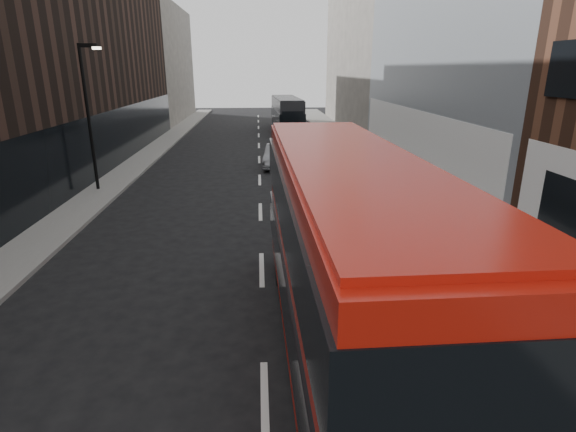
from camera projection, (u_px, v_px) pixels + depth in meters
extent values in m
cube|color=slate|center=(369.00, 160.00, 30.69)|extent=(3.00, 80.00, 0.15)
cube|color=slate|center=(138.00, 163.00, 29.73)|extent=(2.00, 80.00, 0.15)
cube|color=silver|center=(414.00, 142.00, 26.43)|extent=(0.35, 21.00, 3.80)
cube|color=#655F59|center=(369.00, 38.00, 46.17)|extent=(5.00, 24.00, 18.00)
cube|color=black|center=(96.00, 54.00, 32.09)|extent=(5.00, 24.00, 14.00)
cube|color=#655F59|center=(160.00, 64.00, 53.10)|extent=(5.00, 20.00, 13.00)
cylinder|color=black|center=(89.00, 119.00, 21.96)|extent=(0.16, 0.16, 7.00)
cube|color=black|center=(87.00, 45.00, 20.92)|extent=(0.90, 0.15, 0.18)
cube|color=#FFF2CC|center=(97.00, 48.00, 20.99)|extent=(0.35, 0.22, 0.12)
cube|color=#AD150A|center=(345.00, 255.00, 9.19)|extent=(2.66, 11.00, 3.99)
cube|color=black|center=(344.00, 283.00, 9.39)|extent=(2.78, 11.05, 1.10)
cube|color=black|center=(347.00, 206.00, 8.86)|extent=(2.78, 11.05, 1.10)
cube|color=black|center=(310.00, 202.00, 14.56)|extent=(2.12, 0.11, 1.40)
cube|color=#AD150A|center=(349.00, 157.00, 8.56)|extent=(2.55, 10.56, 0.12)
cylinder|color=black|center=(281.00, 269.00, 13.02)|extent=(0.31, 1.00, 1.00)
cylinder|color=black|center=(355.00, 266.00, 13.18)|extent=(0.31, 1.00, 1.00)
cube|color=black|center=(287.00, 113.00, 45.22)|extent=(2.74, 10.18, 2.84)
cube|color=black|center=(287.00, 115.00, 45.27)|extent=(2.87, 10.23, 1.01)
cube|color=black|center=(293.00, 119.00, 40.44)|extent=(1.95, 0.17, 1.28)
cube|color=black|center=(282.00, 109.00, 50.02)|extent=(1.95, 0.17, 1.28)
cube|color=black|center=(287.00, 98.00, 44.76)|extent=(2.63, 9.77, 0.12)
cylinder|color=black|center=(274.00, 123.00, 48.57)|extent=(0.32, 0.93, 0.92)
cylinder|color=black|center=(293.00, 122.00, 48.78)|extent=(0.32, 0.93, 0.92)
cylinder|color=black|center=(280.00, 130.00, 42.48)|extent=(0.32, 0.93, 0.92)
cylinder|color=black|center=(301.00, 130.00, 42.69)|extent=(0.32, 0.93, 0.92)
imported|color=black|center=(347.00, 193.00, 20.20)|extent=(1.73, 4.09, 1.38)
imported|color=gray|center=(277.00, 156.00, 28.82)|extent=(2.01, 4.35, 1.38)
imported|color=black|center=(330.00, 154.00, 29.37)|extent=(2.59, 5.14, 1.43)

